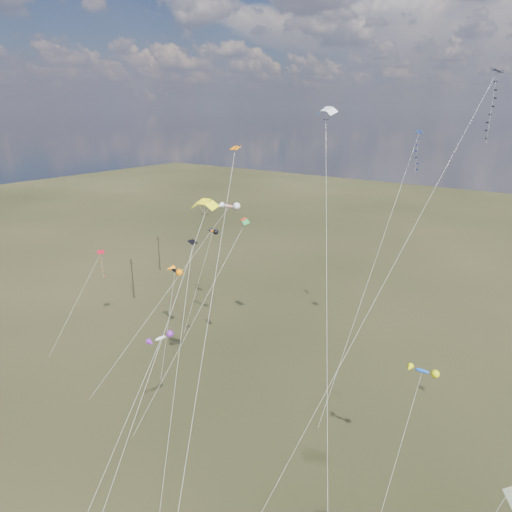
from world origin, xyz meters
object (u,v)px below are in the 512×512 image
Objects in this scene: diamond_black_high at (478,130)px; novelty_black_orange at (175,271)px; parafoil_yellow at (204,203)px; utility_pole_far at (159,253)px; utility_pole_near at (133,278)px.

diamond_black_high reaches higher than novelty_black_orange.
parafoil_yellow is 27.17m from novelty_black_orange.
novelty_black_orange reaches higher than utility_pole_far.
utility_pole_near and utility_pole_far have the same top height.
parafoil_yellow is 2.15× the size of novelty_black_orange.
utility_pole_near is 64.52m from diamond_black_high.
diamond_black_high is at bearing -14.27° from utility_pole_far.
diamond_black_high is 27.16m from parafoil_yellow.
utility_pole_far is at bearing 143.08° from parafoil_yellow.
utility_pole_near is 0.63× the size of novelty_black_orange.
parafoil_yellow is (-19.01, -18.31, -6.39)m from diamond_black_high.
parafoil_yellow is at bearing -35.50° from novelty_black_orange.
utility_pole_far is 0.63× the size of novelty_black_orange.
diamond_black_high reaches higher than utility_pole_near.
diamond_black_high reaches higher than utility_pole_far.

